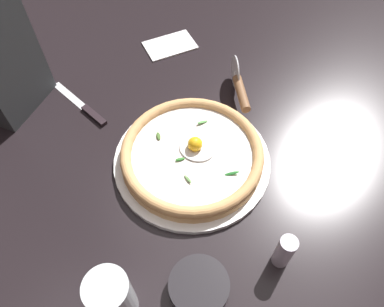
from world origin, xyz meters
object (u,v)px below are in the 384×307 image
pizza_cutter (240,87)px  table_knife (87,109)px  drinking_glass (113,299)px  pizza (192,154)px  folded_napkin (170,45)px  pepper_shaker (284,251)px  side_bowl (199,287)px

pizza_cutter → table_knife: 0.38m
pizza_cutter → drinking_glass: size_ratio=1.26×
pizza → pizza_cutter: (0.04, 0.22, 0.01)m
folded_napkin → pepper_shaker: bearing=-48.5°
pizza → side_bowl: 0.28m
side_bowl → pizza_cutter: bearing=98.8°
table_knife → drinking_glass: drinking_glass is taller
side_bowl → folded_napkin: size_ratio=0.77×
drinking_glass → folded_napkin: 0.71m
pizza → side_bowl: size_ratio=2.87×
table_knife → pepper_shaker: pepper_shaker is taller
folded_napkin → pepper_shaker: 0.66m
side_bowl → pepper_shaker: (0.12, 0.11, 0.03)m
drinking_glass → pizza_cutter: bearing=85.1°
table_knife → side_bowl: bearing=-36.2°
folded_napkin → pepper_shaker: pepper_shaker is taller
folded_napkin → table_knife: bearing=-107.4°
drinking_glass → table_knife: bearing=127.3°
pizza_cutter → drinking_glass: bearing=-94.9°
side_bowl → pizza_cutter: 0.48m
pizza → drinking_glass: 0.33m
pizza → side_bowl: (0.11, -0.25, -0.01)m
pizza_cutter → folded_napkin: pizza_cutter is taller
pizza → side_bowl: pizza is taller
pizza → drinking_glass: (-0.01, -0.33, 0.02)m
side_bowl → drinking_glass: 0.15m
pepper_shaker → side_bowl: bearing=-139.2°
table_knife → pepper_shaker: size_ratio=2.25×
pizza_cutter → table_knife: pizza_cutter is taller
pizza → drinking_glass: bearing=-91.6°
pizza_cutter → folded_napkin: bearing=152.1°
table_knife → folded_napkin: size_ratio=1.40×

